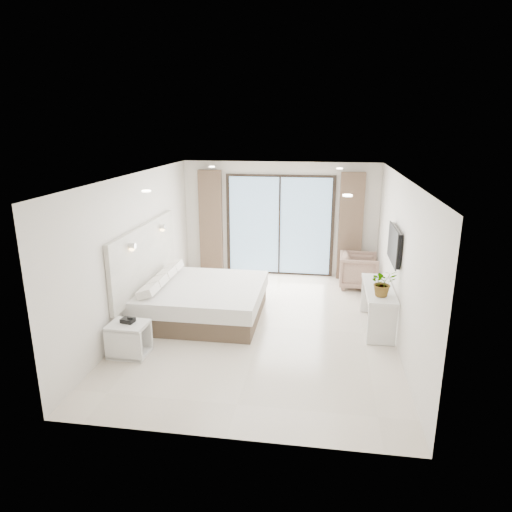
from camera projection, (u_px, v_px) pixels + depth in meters
The scene contains 8 objects.
ground at pixel (262, 326), 8.26m from camera, with size 6.20×6.20×0.00m, color beige.
room_shell at pixel (257, 231), 8.59m from camera, with size 4.62×6.22×2.72m.
bed at pixel (202, 300), 8.60m from camera, with size 2.24×2.13×0.76m.
nightstand at pixel (129, 339), 7.17m from camera, with size 0.60×0.50×0.53m.
phone at pixel (128, 320), 7.13m from camera, with size 0.20×0.15×0.07m, color black.
console_desk at pixel (378, 298), 8.07m from camera, with size 0.48×1.55×0.77m.
plant at pixel (383, 286), 7.56m from camera, with size 0.42×0.47×0.36m, color #33662D.
armchair at pixel (359, 269), 10.16m from camera, with size 0.81×0.76×0.83m, color #9A7965.
Camera 1 is at (1.01, -7.51, 3.53)m, focal length 32.00 mm.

